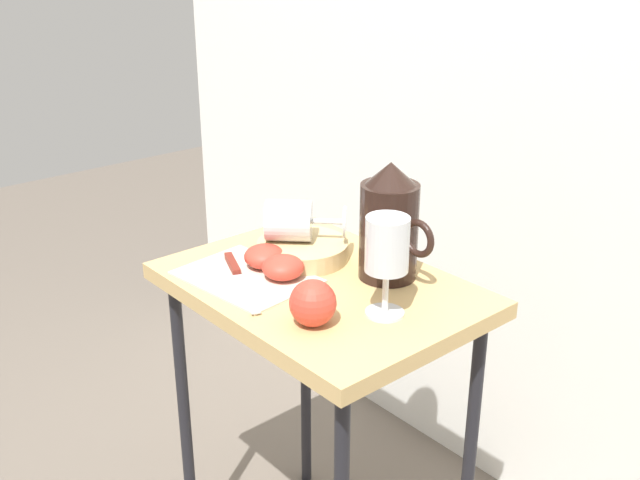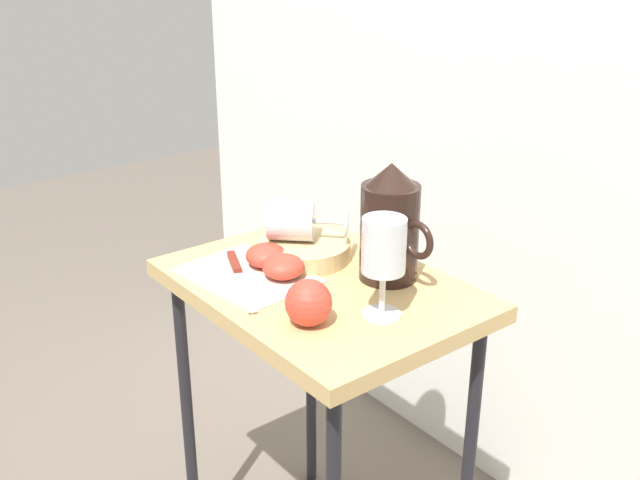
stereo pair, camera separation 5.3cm
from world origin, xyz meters
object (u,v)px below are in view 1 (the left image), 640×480
at_px(pitcher, 389,231).
at_px(wine_glass_tipped_near, 291,221).
at_px(apple_half_left, 265,256).
at_px(wine_glass_upright, 385,251).
at_px(table, 320,319).
at_px(apple_whole, 313,303).
at_px(knife, 237,273).
at_px(basket_tray, 303,250).
at_px(apple_half_right, 283,267).

height_order(pitcher, wine_glass_tipped_near, pitcher).
bearing_deg(apple_half_left, wine_glass_upright, 7.84).
bearing_deg(table, apple_whole, -44.81).
xyz_separation_m(pitcher, wine_glass_upright, (0.10, -0.11, 0.03)).
xyz_separation_m(table, knife, (-0.11, -0.10, 0.08)).
bearing_deg(table, wine_glass_upright, -1.36).
xyz_separation_m(basket_tray, wine_glass_tipped_near, (-0.02, -0.01, 0.06)).
bearing_deg(apple_whole, wine_glass_tipped_near, 148.53).
relative_size(wine_glass_tipped_near, apple_whole, 2.05).
distance_m(basket_tray, apple_half_right, 0.10).
height_order(table, basket_tray, basket_tray).
height_order(table, knife, knife).
height_order(apple_half_left, knife, apple_half_left).
bearing_deg(pitcher, basket_tray, -157.58).
bearing_deg(basket_tray, table, -22.44).
height_order(basket_tray, wine_glass_tipped_near, wine_glass_tipped_near).
xyz_separation_m(table, wine_glass_upright, (0.16, -0.00, 0.19)).
height_order(wine_glass_upright, apple_half_left, wine_glass_upright).
bearing_deg(wine_glass_upright, apple_half_right, -168.79).
relative_size(apple_half_left, apple_whole, 1.00).
height_order(wine_glass_tipped_near, apple_whole, wine_glass_tipped_near).
bearing_deg(basket_tray, wine_glass_tipped_near, -153.49).
height_order(table, pitcher, pitcher).
relative_size(apple_half_right, knife, 0.34).
height_order(pitcher, apple_whole, pitcher).
height_order(table, apple_whole, apple_whole).
xyz_separation_m(pitcher, apple_half_left, (-0.17, -0.15, -0.06)).
distance_m(basket_tray, wine_glass_tipped_near, 0.06).
distance_m(apple_half_right, knife, 0.09).
bearing_deg(apple_half_left, basket_tray, 82.17).
bearing_deg(basket_tray, wine_glass_upright, -9.65).
xyz_separation_m(wine_glass_tipped_near, apple_half_right, (0.07, -0.08, -0.05)).
bearing_deg(knife, apple_half_right, 42.48).
height_order(wine_glass_upright, wine_glass_tipped_near, wine_glass_upright).
height_order(wine_glass_upright, apple_whole, wine_glass_upright).
relative_size(pitcher, wine_glass_upright, 1.27).
bearing_deg(knife, apple_whole, -2.11).
xyz_separation_m(table, wine_glass_tipped_near, (-0.12, 0.03, 0.15)).
distance_m(table, apple_whole, 0.19).
bearing_deg(knife, wine_glass_tipped_near, 93.42).
height_order(pitcher, apple_half_left, pitcher).
height_order(basket_tray, wine_glass_upright, wine_glass_upright).
distance_m(table, pitcher, 0.21).
distance_m(wine_glass_upright, apple_half_left, 0.29).
bearing_deg(apple_half_right, knife, -137.52).
xyz_separation_m(apple_half_left, apple_whole, (0.22, -0.07, 0.01)).
bearing_deg(basket_tray, apple_whole, -35.85).
distance_m(table, apple_half_right, 0.12).
bearing_deg(apple_whole, basket_tray, 144.15).
bearing_deg(apple_half_left, table, 20.73).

